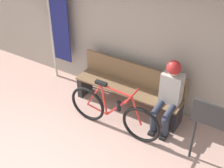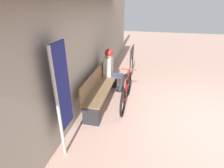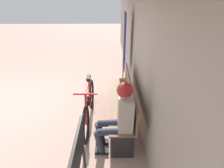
% 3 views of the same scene
% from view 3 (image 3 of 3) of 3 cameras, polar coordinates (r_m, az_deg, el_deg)
% --- Properties ---
extents(ground_plane, '(24.00, 24.00, 0.00)m').
position_cam_3_polar(ground_plane, '(4.58, -29.08, -6.53)').
color(ground_plane, tan).
extents(storefront_wall, '(12.00, 0.56, 3.20)m').
position_cam_3_polar(storefront_wall, '(3.42, 9.86, 16.45)').
color(storefront_wall, '#9E9384').
rests_on(storefront_wall, ground_plane).
extents(park_bench_near, '(1.95, 0.42, 0.85)m').
position_cam_3_polar(park_bench_near, '(3.44, 3.47, -5.76)').
color(park_bench_near, brown).
rests_on(park_bench_near, ground_plane).
extents(bicycle, '(1.66, 0.40, 0.88)m').
position_cam_3_polar(bicycle, '(3.44, -7.53, -7.12)').
color(bicycle, black).
rests_on(bicycle, ground_plane).
extents(person_seated, '(0.34, 0.59, 1.22)m').
position_cam_3_polar(person_seated, '(2.64, 2.42, -9.67)').
color(person_seated, '#2D3342').
rests_on(person_seated, ground_plane).
extents(banner_pole, '(0.45, 0.05, 1.90)m').
position_cam_3_polar(banner_pole, '(4.66, 4.04, 12.73)').
color(banner_pole, '#B7B2A8').
rests_on(banner_pole, ground_plane).
extents(signboard, '(0.84, 0.04, 1.07)m').
position_cam_3_polar(signboard, '(1.93, -11.29, -24.16)').
color(signboard, '#232326').
rests_on(signboard, ground_plane).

